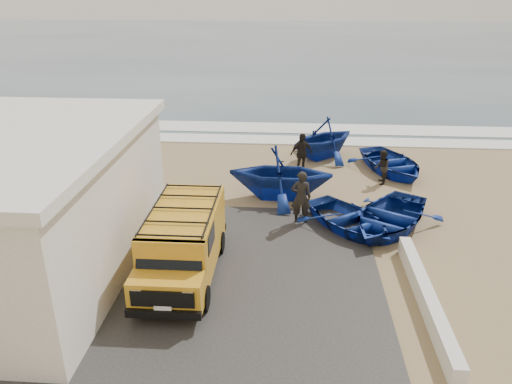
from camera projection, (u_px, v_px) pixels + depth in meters
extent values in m
plane|color=#977E57|center=(251.00, 246.00, 16.66)|extent=(160.00, 160.00, 0.00)
cube|color=#383533|center=(179.00, 276.00, 14.95)|extent=(12.00, 10.00, 0.05)
cube|color=#385166|center=(284.00, 45.00, 68.05)|extent=(180.00, 88.00, 0.01)
cube|color=white|center=(269.00, 140.00, 27.66)|extent=(180.00, 1.60, 0.06)
cube|color=white|center=(271.00, 128.00, 29.96)|extent=(180.00, 2.20, 0.04)
cube|color=black|center=(135.00, 177.00, 15.42)|extent=(0.08, 0.70, 0.90)
cube|color=silver|center=(426.00, 298.00, 13.47)|extent=(0.35, 6.00, 0.55)
cube|color=gold|center=(185.00, 235.00, 14.91)|extent=(1.91, 3.91, 1.65)
cube|color=gold|center=(167.00, 292.00, 12.85)|extent=(1.91, 0.91, 0.90)
cube|color=black|center=(169.00, 255.00, 12.97)|extent=(1.75, 0.34, 0.72)
cube|color=black|center=(162.00, 299.00, 12.38)|extent=(1.62, 0.08, 0.45)
cube|color=black|center=(163.00, 314.00, 12.52)|extent=(1.94, 0.15, 0.22)
cube|color=black|center=(183.00, 208.00, 14.51)|extent=(1.82, 3.61, 0.06)
cylinder|color=black|center=(139.00, 296.00, 13.45)|extent=(0.22, 0.70, 0.70)
cylinder|color=black|center=(166.00, 241.00, 16.30)|extent=(0.22, 0.70, 0.70)
cylinder|color=black|center=(205.00, 299.00, 13.34)|extent=(0.22, 0.70, 0.70)
cylinder|color=black|center=(220.00, 242.00, 16.19)|extent=(0.22, 0.70, 0.70)
imported|color=navy|center=(350.00, 219.00, 17.62)|extent=(4.52, 4.77, 0.80)
imported|color=navy|center=(389.00, 217.00, 17.69)|extent=(4.95, 5.39, 0.91)
imported|color=navy|center=(281.00, 173.00, 19.95)|extent=(4.27, 3.72, 2.18)
imported|color=navy|center=(391.00, 163.00, 22.94)|extent=(4.35, 5.09, 0.89)
imported|color=navy|center=(323.00, 138.00, 24.62)|extent=(5.09, 5.06, 2.03)
imported|color=black|center=(301.00, 198.00, 17.89)|extent=(0.76, 0.52, 2.02)
imported|color=black|center=(382.00, 167.00, 21.49)|extent=(0.63, 0.78, 1.51)
imported|color=black|center=(301.00, 153.00, 22.61)|extent=(1.20, 0.94, 1.90)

